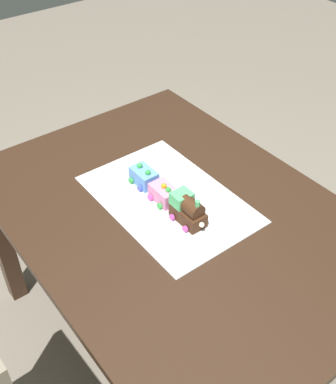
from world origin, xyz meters
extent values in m
plane|color=gray|center=(0.00, 0.00, 0.00)|extent=(8.00, 8.00, 0.00)
cube|color=#382316|center=(0.00, 0.00, 0.72)|extent=(1.40, 1.00, 0.03)
cube|color=#382316|center=(0.64, -0.44, 0.35)|extent=(0.07, 0.07, 0.71)
cube|color=#382316|center=(0.64, 0.44, 0.35)|extent=(0.07, 0.07, 0.71)
cube|color=silver|center=(0.07, -0.02, 0.74)|extent=(0.60, 0.40, 0.00)
cube|color=#472816|center=(-0.06, 0.00, 0.77)|extent=(0.12, 0.06, 0.05)
cylinder|color=#472816|center=(-0.08, 0.00, 0.81)|extent=(0.07, 0.05, 0.05)
cube|color=#59CC7A|center=(-0.03, 0.00, 0.82)|extent=(0.06, 0.06, 0.04)
cylinder|color=#59CC7A|center=(-0.10, 0.00, 0.84)|extent=(0.02, 0.02, 0.03)
sphere|color=#F4EFCC|center=(-0.13, 0.00, 0.78)|extent=(0.02, 0.02, 0.02)
cylinder|color=red|center=(-0.09, -0.03, 0.76)|extent=(0.02, 0.01, 0.02)
cylinder|color=#D84CB2|center=(-0.03, -0.03, 0.76)|extent=(0.02, 0.01, 0.02)
cylinder|color=#D84CB2|center=(-0.09, 0.04, 0.76)|extent=(0.02, 0.01, 0.02)
cylinder|color=#D84CB2|center=(-0.03, 0.04, 0.76)|extent=(0.02, 0.01, 0.02)
cube|color=pink|center=(0.07, 0.00, 0.77)|extent=(0.10, 0.06, 0.06)
cylinder|color=green|center=(0.04, -0.03, 0.76)|extent=(0.02, 0.01, 0.02)
cylinder|color=orange|center=(0.10, -0.03, 0.76)|extent=(0.02, 0.01, 0.02)
cylinder|color=green|center=(0.04, 0.04, 0.76)|extent=(0.02, 0.01, 0.02)
cylinder|color=#D84CB2|center=(0.10, 0.04, 0.76)|extent=(0.02, 0.01, 0.02)
sphere|color=orange|center=(0.07, 0.00, 0.81)|extent=(0.02, 0.02, 0.02)
sphere|color=green|center=(0.05, 0.00, 0.81)|extent=(0.02, 0.02, 0.02)
cube|color=#669EEA|center=(0.19, 0.00, 0.77)|extent=(0.10, 0.06, 0.06)
cylinder|color=yellow|center=(0.16, -0.03, 0.76)|extent=(0.02, 0.01, 0.02)
cylinder|color=#D84CB2|center=(0.22, -0.03, 0.76)|extent=(0.02, 0.01, 0.02)
cylinder|color=#4C59D8|center=(0.16, 0.04, 0.76)|extent=(0.02, 0.01, 0.02)
cylinder|color=green|center=(0.22, 0.04, 0.76)|extent=(0.02, 0.01, 0.02)
sphere|color=green|center=(0.21, 0.00, 0.81)|extent=(0.02, 0.02, 0.02)
sphere|color=green|center=(0.16, 0.00, 0.81)|extent=(0.02, 0.02, 0.02)
camera|label=1|loc=(-0.94, 0.76, 1.85)|focal=45.40mm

